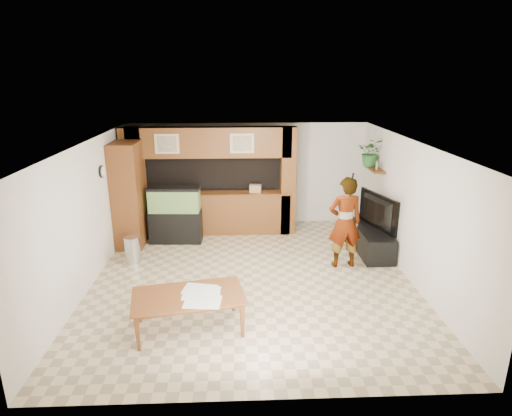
{
  "coord_description": "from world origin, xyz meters",
  "views": [
    {
      "loc": [
        -0.24,
        -7.47,
        3.78
      ],
      "look_at": [
        0.1,
        0.6,
        1.22
      ],
      "focal_mm": 30.0,
      "sensor_mm": 36.0,
      "label": 1
    }
  ],
  "objects_px": {
    "person": "(345,223)",
    "aquarium": "(175,215)",
    "pantry_cabinet": "(129,195)",
    "dining_table": "(189,313)",
    "television": "(373,212)"
  },
  "relations": [
    {
      "from": "dining_table",
      "to": "aquarium",
      "type": "bearing_deg",
      "value": 90.03
    },
    {
      "from": "person",
      "to": "pantry_cabinet",
      "type": "bearing_deg",
      "value": -22.5
    },
    {
      "from": "person",
      "to": "dining_table",
      "type": "bearing_deg",
      "value": 31.66
    },
    {
      "from": "television",
      "to": "person",
      "type": "bearing_deg",
      "value": 114.42
    },
    {
      "from": "television",
      "to": "dining_table",
      "type": "height_order",
      "value": "television"
    },
    {
      "from": "aquarium",
      "to": "television",
      "type": "distance_m",
      "value": 4.44
    },
    {
      "from": "pantry_cabinet",
      "to": "aquarium",
      "type": "distance_m",
      "value": 1.13
    },
    {
      "from": "aquarium",
      "to": "person",
      "type": "distance_m",
      "value": 3.88
    },
    {
      "from": "pantry_cabinet",
      "to": "aquarium",
      "type": "bearing_deg",
      "value": 5.77
    },
    {
      "from": "person",
      "to": "aquarium",
      "type": "bearing_deg",
      "value": -28.16
    },
    {
      "from": "pantry_cabinet",
      "to": "dining_table",
      "type": "distance_m",
      "value": 4.05
    },
    {
      "from": "aquarium",
      "to": "dining_table",
      "type": "relative_size",
      "value": 0.79
    },
    {
      "from": "pantry_cabinet",
      "to": "dining_table",
      "type": "xyz_separation_m",
      "value": [
        1.69,
        -3.58,
        -0.88
      ]
    },
    {
      "from": "television",
      "to": "person",
      "type": "distance_m",
      "value": 1.04
    },
    {
      "from": "aquarium",
      "to": "dining_table",
      "type": "bearing_deg",
      "value": -76.6
    }
  ]
}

